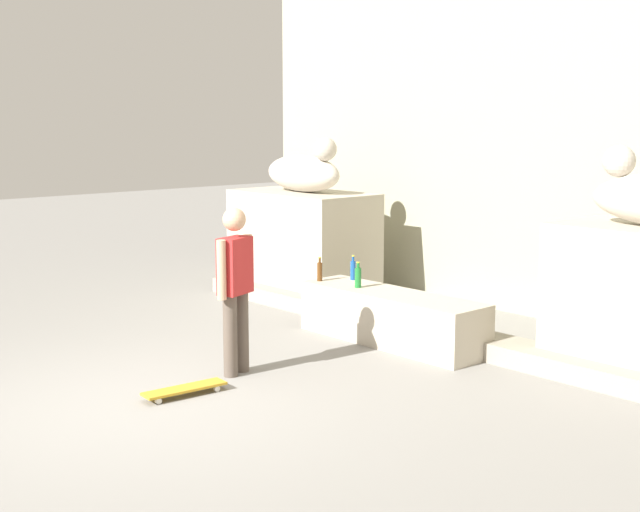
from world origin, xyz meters
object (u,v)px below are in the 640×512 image
statue_reclining_left (304,172)px  skateboard (185,389)px  bottle_green (358,277)px  bottle_blue (353,270)px  skater (235,283)px  bottle_brown (320,271)px

statue_reclining_left → skateboard: 4.96m
skateboard → bottle_green: bottle_green is taller
bottle_blue → skater: bearing=-73.9°
skater → skateboard: bearing=178.5°
skateboard → skater: bearing=22.5°
bottle_green → bottle_brown: bearing=-174.5°
bottle_brown → statue_reclining_left: bearing=144.8°
bottle_brown → bottle_green: 0.61m
bottle_blue → bottle_green: 0.49m
skateboard → bottle_blue: 3.19m
skateboard → bottle_green: 2.82m
bottle_blue → bottle_brown: bearing=-121.1°
skater → bottle_blue: bearing=-2.9°
skater → bottle_green: (-0.25, 1.93, -0.21)m
statue_reclining_left → bottle_green: size_ratio=5.47×
skateboard → bottle_brown: bottle_brown is taller
statue_reclining_left → bottle_blue: 2.25m
skater → bottle_blue: skater is taller
statue_reclining_left → skater: statue_reclining_left is taller
bottle_blue → bottle_green: size_ratio=0.99×
skater → bottle_blue: 2.33m
skateboard → bottle_blue: size_ratio=2.71×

